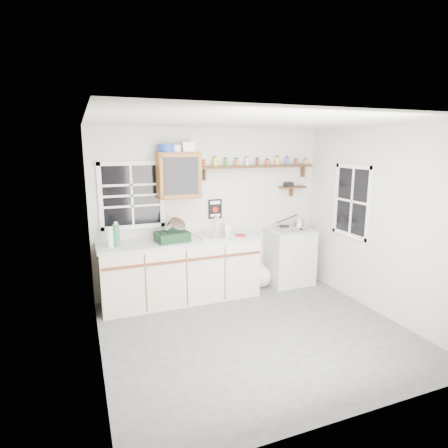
# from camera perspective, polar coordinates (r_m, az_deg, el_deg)

# --- Properties ---
(room) EXTENTS (3.64, 3.24, 2.54)m
(room) POSITION_cam_1_polar(r_m,az_deg,el_deg) (4.33, 5.23, -1.41)
(room) COLOR #49494B
(room) RESTS_ON ground
(main_cabinet) EXTENTS (2.31, 0.63, 0.92)m
(main_cabinet) POSITION_cam_1_polar(r_m,az_deg,el_deg) (5.53, -6.53, -6.97)
(main_cabinet) COLOR beige
(main_cabinet) RESTS_ON floor
(right_cabinet) EXTENTS (0.73, 0.57, 0.91)m
(right_cabinet) POSITION_cam_1_polar(r_m,az_deg,el_deg) (6.25, 9.95, -4.89)
(right_cabinet) COLOR #B6B7B0
(right_cabinet) RESTS_ON floor
(sink) EXTENTS (0.52, 0.44, 0.29)m
(sink) POSITION_cam_1_polar(r_m,az_deg,el_deg) (5.55, -1.30, -1.76)
(sink) COLOR silver
(sink) RESTS_ON main_cabinet
(upper_cabinet) EXTENTS (0.60, 0.32, 0.65)m
(upper_cabinet) POSITION_cam_1_polar(r_m,az_deg,el_deg) (5.40, -6.91, 7.38)
(upper_cabinet) COLOR brown
(upper_cabinet) RESTS_ON wall_back
(upper_cabinet_clutter) EXTENTS (0.51, 0.24, 0.14)m
(upper_cabinet_clutter) POSITION_cam_1_polar(r_m,az_deg,el_deg) (5.37, -7.48, 11.45)
(upper_cabinet_clutter) COLOR #18399D
(upper_cabinet_clutter) RESTS_ON upper_cabinet
(spice_shelf) EXTENTS (1.91, 0.18, 0.35)m
(spice_shelf) POSITION_cam_1_polar(r_m,az_deg,el_deg) (5.90, 5.06, 8.83)
(spice_shelf) COLOR black
(spice_shelf) RESTS_ON wall_back
(secondary_shelf) EXTENTS (0.45, 0.16, 0.24)m
(secondary_shelf) POSITION_cam_1_polar(r_m,az_deg,el_deg) (6.25, 10.22, 5.60)
(secondary_shelf) COLOR black
(secondary_shelf) RESTS_ON wall_back
(warning_sign) EXTENTS (0.22, 0.02, 0.30)m
(warning_sign) POSITION_cam_1_polar(r_m,az_deg,el_deg) (5.78, -1.36, 2.31)
(warning_sign) COLOR black
(warning_sign) RESTS_ON wall_back
(window_back) EXTENTS (0.93, 0.03, 0.98)m
(window_back) POSITION_cam_1_polar(r_m,az_deg,el_deg) (5.44, -13.87, 4.24)
(window_back) COLOR black
(window_back) RESTS_ON wall_back
(window_right) EXTENTS (0.03, 0.78, 1.08)m
(window_right) POSITION_cam_1_polar(r_m,az_deg,el_deg) (5.73, 18.94, 3.31)
(window_right) COLOR black
(window_right) RESTS_ON wall_back
(water_bottles) EXTENTS (0.16, 0.10, 0.33)m
(water_bottles) POSITION_cam_1_polar(r_m,az_deg,el_deg) (5.17, -16.45, -1.81)
(water_bottles) COLOR silver
(water_bottles) RESTS_ON main_cabinet
(dish_rack) EXTENTS (0.48, 0.39, 0.33)m
(dish_rack) POSITION_cam_1_polar(r_m,az_deg,el_deg) (5.30, -7.75, -1.45)
(dish_rack) COLOR black
(dish_rack) RESTS_ON main_cabinet
(soap_bottle) EXTENTS (0.10, 0.10, 0.20)m
(soap_bottle) POSITION_cam_1_polar(r_m,az_deg,el_deg) (5.73, 0.43, -0.39)
(soap_bottle) COLOR silver
(soap_bottle) RESTS_ON main_cabinet
(rag) EXTENTS (0.16, 0.15, 0.02)m
(rag) POSITION_cam_1_polar(r_m,az_deg,el_deg) (5.57, 2.46, -1.73)
(rag) COLOR maroon
(rag) RESTS_ON main_cabinet
(hotplate) EXTENTS (0.56, 0.34, 0.08)m
(hotplate) POSITION_cam_1_polar(r_m,az_deg,el_deg) (6.11, 10.24, -0.54)
(hotplate) COLOR silver
(hotplate) RESTS_ON right_cabinet
(saucepan) EXTENTS (0.41, 0.27, 0.18)m
(saucepan) POSITION_cam_1_polar(r_m,az_deg,el_deg) (6.16, 11.27, 0.35)
(saucepan) COLOR silver
(saucepan) RESTS_ON hotplate
(trash_bag) EXTENTS (0.38, 0.34, 0.43)m
(trash_bag) POSITION_cam_1_polar(r_m,az_deg,el_deg) (6.09, 5.69, -7.93)
(trash_bag) COLOR silver
(trash_bag) RESTS_ON floor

